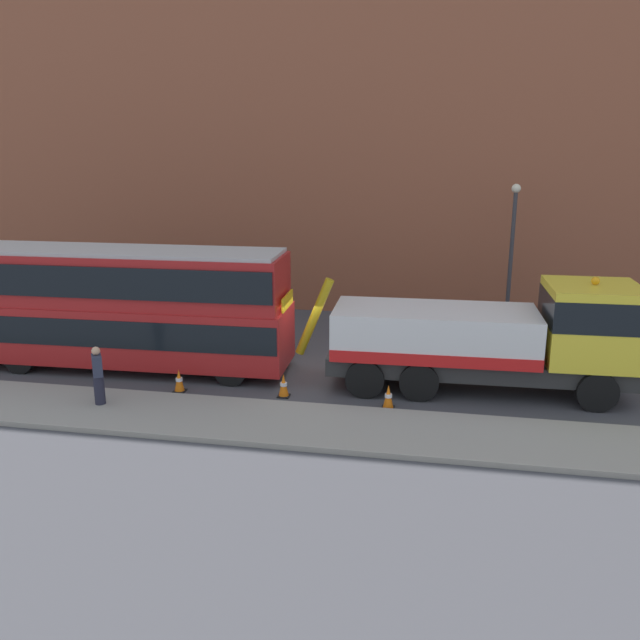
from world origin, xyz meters
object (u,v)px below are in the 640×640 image
object	(u,v)px
double_decker_bus	(124,304)
traffic_cone_near_bus	(179,381)
recovery_tow_truck	(494,336)
traffic_cone_near_truck	(388,397)
street_lamp	(512,245)
traffic_cone_midway	(284,386)
pedestrian_onlooker	(98,376)

from	to	relation	value
double_decker_bus	traffic_cone_near_bus	xyz separation A→B (m)	(2.54, -1.79, -1.89)
recovery_tow_truck	double_decker_bus	xyz separation A→B (m)	(-11.93, -0.01, 0.47)
traffic_cone_near_truck	street_lamp	world-z (taller)	street_lamp
traffic_cone_near_bus	street_lamp	distance (m)	14.11
traffic_cone_near_bus	traffic_cone_midway	size ratio (longest dim) A/B	1.00
traffic_cone_midway	street_lamp	bearing A→B (deg)	50.74
traffic_cone_near_bus	traffic_cone_midway	bearing A→B (deg)	3.30
pedestrian_onlooker	traffic_cone_near_bus	world-z (taller)	pedestrian_onlooker
pedestrian_onlooker	traffic_cone_near_truck	xyz separation A→B (m)	(8.13, 1.50, -0.64)
traffic_cone_midway	traffic_cone_near_truck	bearing A→B (deg)	-6.18
recovery_tow_truck	traffic_cone_near_truck	xyz separation A→B (m)	(-2.98, -1.96, -1.42)
recovery_tow_truck	traffic_cone_midway	xyz separation A→B (m)	(-6.15, -1.62, -1.42)
recovery_tow_truck	traffic_cone_near_bus	distance (m)	9.67
recovery_tow_truck	traffic_cone_midway	distance (m)	6.52
double_decker_bus	traffic_cone_near_bus	distance (m)	3.64
double_decker_bus	traffic_cone_near_truck	world-z (taller)	double_decker_bus
traffic_cone_near_bus	traffic_cone_near_truck	world-z (taller)	same
recovery_tow_truck	traffic_cone_near_bus	xyz separation A→B (m)	(-9.39, -1.81, -1.42)
traffic_cone_near_bus	recovery_tow_truck	bearing A→B (deg)	10.88
traffic_cone_midway	traffic_cone_near_truck	size ratio (longest dim) A/B	1.00
double_decker_bus	street_lamp	distance (m)	14.87
traffic_cone_near_bus	street_lamp	xyz separation A→B (m)	(10.42, 8.97, 3.13)
recovery_tow_truck	pedestrian_onlooker	distance (m)	11.67
double_decker_bus	traffic_cone_midway	bearing A→B (deg)	-16.98
traffic_cone_near_bus	traffic_cone_midway	xyz separation A→B (m)	(3.24, 0.19, 0.00)
pedestrian_onlooker	traffic_cone_near_truck	world-z (taller)	pedestrian_onlooker
traffic_cone_midway	traffic_cone_near_truck	world-z (taller)	same
recovery_tow_truck	traffic_cone_near_truck	size ratio (longest dim) A/B	14.13
double_decker_bus	street_lamp	xyz separation A→B (m)	(12.96, 7.18, 1.24)
recovery_tow_truck	double_decker_bus	size ratio (longest dim) A/B	0.92
pedestrian_onlooker	traffic_cone_near_truck	distance (m)	8.29
pedestrian_onlooker	street_lamp	size ratio (longest dim) A/B	0.29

